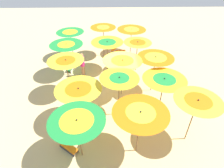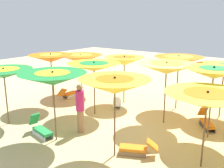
% 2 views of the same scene
% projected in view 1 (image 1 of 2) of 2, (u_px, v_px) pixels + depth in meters
% --- Properties ---
extents(ground, '(39.22, 39.22, 0.04)m').
position_uv_depth(ground, '(114.00, 90.00, 12.28)').
color(ground, '#D1B57F').
extents(beach_umbrella_0, '(2.00, 2.00, 2.52)m').
position_uv_depth(beach_umbrella_0, '(197.00, 104.00, 7.90)').
color(beach_umbrella_0, brown).
rests_on(beach_umbrella_0, ground).
extents(beach_umbrella_1, '(2.22, 2.22, 2.26)m').
position_uv_depth(beach_umbrella_1, '(164.00, 82.00, 9.57)').
color(beach_umbrella_1, brown).
rests_on(beach_umbrella_1, ground).
extents(beach_umbrella_2, '(2.12, 2.12, 2.45)m').
position_uv_depth(beach_umbrella_2, '(155.00, 60.00, 10.98)').
color(beach_umbrella_2, brown).
rests_on(beach_umbrella_2, ground).
extents(beach_umbrella_3, '(1.91, 1.91, 2.30)m').
position_uv_depth(beach_umbrella_3, '(137.00, 45.00, 12.99)').
color(beach_umbrella_3, brown).
rests_on(beach_umbrella_3, ground).
extents(beach_umbrella_4, '(2.30, 2.30, 2.19)m').
position_uv_depth(beach_umbrella_4, '(131.00, 32.00, 15.21)').
color(beach_umbrella_4, brown).
rests_on(beach_umbrella_4, ground).
extents(beach_umbrella_5, '(2.23, 2.23, 2.49)m').
position_uv_depth(beach_umbrella_5, '(140.00, 116.00, 7.40)').
color(beach_umbrella_5, brown).
rests_on(beach_umbrella_5, ground).
extents(beach_umbrella_6, '(1.94, 1.94, 2.51)m').
position_uv_depth(beach_umbrella_6, '(119.00, 81.00, 9.21)').
color(beach_umbrella_6, brown).
rests_on(beach_umbrella_6, ground).
extents(beach_umbrella_7, '(2.22, 2.22, 2.45)m').
position_uv_depth(beach_umbrella_7, '(122.00, 63.00, 10.70)').
color(beach_umbrella_7, brown).
rests_on(beach_umbrella_7, ground).
extents(beach_umbrella_8, '(2.21, 2.21, 2.28)m').
position_uv_depth(beach_umbrella_8, '(107.00, 44.00, 13.04)').
color(beach_umbrella_8, brown).
rests_on(beach_umbrella_8, ground).
extents(beach_umbrella_9, '(1.98, 1.98, 2.47)m').
position_uv_depth(beach_umbrella_9, '(103.00, 29.00, 14.78)').
color(beach_umbrella_9, brown).
rests_on(beach_umbrella_9, ground).
extents(beach_umbrella_10, '(2.23, 2.23, 2.30)m').
position_uv_depth(beach_umbrella_10, '(77.00, 123.00, 7.29)').
color(beach_umbrella_10, brown).
rests_on(beach_umbrella_10, ground).
extents(beach_umbrella_11, '(2.24, 2.24, 2.20)m').
position_uv_depth(beach_umbrella_11, '(79.00, 92.00, 9.04)').
color(beach_umbrella_11, brown).
rests_on(beach_umbrella_11, ground).
extents(beach_umbrella_12, '(2.05, 2.05, 2.44)m').
position_uv_depth(beach_umbrella_12, '(66.00, 64.00, 10.73)').
color(beach_umbrella_12, brown).
rests_on(beach_umbrella_12, ground).
extents(beach_umbrella_13, '(2.19, 2.19, 2.39)m').
position_uv_depth(beach_umbrella_13, '(67.00, 47.00, 12.51)').
color(beach_umbrella_13, brown).
rests_on(beach_umbrella_13, ground).
extents(beach_umbrella_14, '(2.12, 2.12, 2.24)m').
position_uv_depth(beach_umbrella_14, '(70.00, 34.00, 14.63)').
color(beach_umbrella_14, brown).
rests_on(beach_umbrella_14, ground).
extents(lounger_0, '(1.15, 0.98, 0.59)m').
position_uv_depth(lounger_0, '(67.00, 146.00, 8.68)').
color(lounger_0, '#333338').
rests_on(lounger_0, ground).
extents(lounger_1, '(1.21, 0.97, 0.67)m').
position_uv_depth(lounger_1, '(133.00, 107.00, 10.70)').
color(lounger_1, '#333338').
rests_on(lounger_1, ground).
extents(lounger_2, '(0.84, 1.20, 0.51)m').
position_uv_depth(lounger_2, '(77.00, 96.00, 11.52)').
color(lounger_2, olive).
rests_on(lounger_2, ground).
extents(lounger_3, '(1.23, 0.41, 0.54)m').
position_uv_depth(lounger_3, '(119.00, 51.00, 16.26)').
color(lounger_3, silver).
rests_on(lounger_3, ground).
extents(lounger_4, '(0.57, 1.24, 0.70)m').
position_uv_depth(lounger_4, '(71.00, 67.00, 14.20)').
color(lounger_4, silver).
rests_on(lounger_4, ground).
extents(lounger_5, '(1.25, 0.90, 0.56)m').
position_uv_depth(lounger_5, '(126.00, 69.00, 13.97)').
color(lounger_5, silver).
rests_on(lounger_5, ground).
extents(beachgoer_0, '(0.30, 0.30, 1.79)m').
position_uv_depth(beachgoer_0, '(82.00, 64.00, 13.04)').
color(beachgoer_0, '#A3704C').
rests_on(beachgoer_0, ground).
extents(beach_ball, '(0.35, 0.35, 0.35)m').
position_uv_depth(beach_ball, '(156.00, 59.00, 15.23)').
color(beach_ball, '#337FE5').
rests_on(beach_ball, ground).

